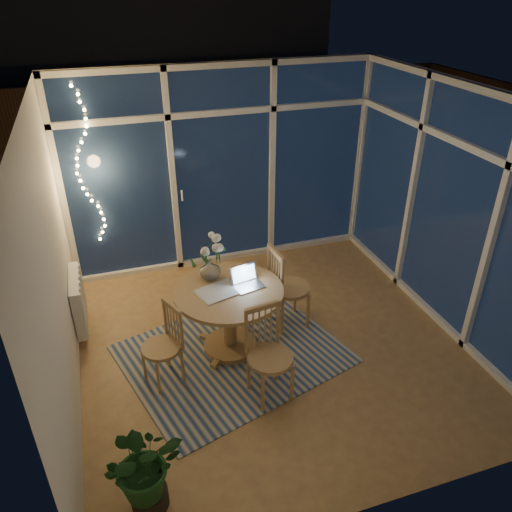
% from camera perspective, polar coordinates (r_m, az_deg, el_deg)
% --- Properties ---
extents(floor, '(4.00, 4.00, 0.00)m').
position_cam_1_polar(floor, '(5.47, 2.05, -10.05)').
color(floor, '#8D623D').
rests_on(floor, ground).
extents(ceiling, '(4.00, 4.00, 0.00)m').
position_cam_1_polar(ceiling, '(4.29, 2.70, 17.59)').
color(ceiling, silver).
rests_on(ceiling, wall_back).
extents(wall_back, '(4.00, 0.04, 2.60)m').
position_cam_1_polar(wall_back, '(6.49, -3.86, 9.94)').
color(wall_back, silver).
rests_on(wall_back, floor).
extents(wall_front, '(4.00, 0.04, 2.60)m').
position_cam_1_polar(wall_front, '(3.29, 14.79, -13.70)').
color(wall_front, silver).
rests_on(wall_front, floor).
extents(wall_left, '(0.04, 4.00, 2.60)m').
position_cam_1_polar(wall_left, '(4.53, -22.15, -1.78)').
color(wall_left, silver).
rests_on(wall_left, floor).
extents(wall_right, '(0.04, 4.00, 2.60)m').
position_cam_1_polar(wall_right, '(5.70, 21.64, 4.86)').
color(wall_right, silver).
rests_on(wall_right, floor).
extents(window_wall_back, '(4.00, 0.10, 2.60)m').
position_cam_1_polar(window_wall_back, '(6.46, -3.77, 9.83)').
color(window_wall_back, white).
rests_on(window_wall_back, floor).
extents(window_wall_right, '(0.10, 4.00, 2.60)m').
position_cam_1_polar(window_wall_right, '(5.67, 21.32, 4.82)').
color(window_wall_right, white).
rests_on(window_wall_right, floor).
extents(radiator, '(0.10, 0.70, 0.58)m').
position_cam_1_polar(radiator, '(5.76, -19.67, -4.81)').
color(radiator, silver).
rests_on(radiator, wall_left).
extents(fairy_lights, '(0.24, 0.10, 1.85)m').
position_cam_1_polar(fairy_lights, '(6.13, -18.91, 9.40)').
color(fairy_lights, '#FFC466').
rests_on(fairy_lights, window_wall_back).
extents(garden_patio, '(12.00, 6.00, 0.10)m').
position_cam_1_polar(garden_patio, '(9.81, -5.27, 8.48)').
color(garden_patio, black).
rests_on(garden_patio, ground).
extents(garden_fence, '(11.00, 0.08, 1.80)m').
position_cam_1_polar(garden_fence, '(9.89, -9.14, 14.27)').
color(garden_fence, '#3C2516').
rests_on(garden_fence, ground).
extents(neighbour_roof, '(7.00, 3.00, 2.20)m').
position_cam_1_polar(neighbour_roof, '(12.62, -10.82, 23.52)').
color(neighbour_roof, '#31353B').
rests_on(neighbour_roof, ground).
extents(garden_shrubs, '(0.90, 0.90, 0.90)m').
position_cam_1_polar(garden_shrubs, '(7.97, -11.87, 6.67)').
color(garden_shrubs, black).
rests_on(garden_shrubs, ground).
extents(rug, '(2.52, 2.23, 0.01)m').
position_cam_1_polar(rug, '(5.35, -2.64, -11.09)').
color(rug, '#B8B096').
rests_on(rug, floor).
extents(dining_table, '(1.36, 1.36, 0.75)m').
position_cam_1_polar(dining_table, '(5.19, -3.04, -7.32)').
color(dining_table, '#9D7146').
rests_on(dining_table, floor).
extents(chair_left, '(0.52, 0.52, 0.85)m').
position_cam_1_polar(chair_left, '(4.87, -10.81, -10.08)').
color(chair_left, '#9D7146').
rests_on(chair_left, floor).
extents(chair_right, '(0.50, 0.50, 1.00)m').
position_cam_1_polar(chair_right, '(5.49, 3.87, -3.45)').
color(chair_right, '#9D7146').
rests_on(chair_right, floor).
extents(chair_front, '(0.49, 0.49, 0.95)m').
position_cam_1_polar(chair_front, '(4.60, 1.66, -11.40)').
color(chair_front, '#9D7146').
rests_on(chair_front, floor).
extents(laptop, '(0.33, 0.30, 0.21)m').
position_cam_1_polar(laptop, '(4.95, -0.85, -2.51)').
color(laptop, silver).
rests_on(laptop, dining_table).
extents(flower_vase, '(0.25, 0.25, 0.21)m').
position_cam_1_polar(flower_vase, '(5.10, -5.28, -1.59)').
color(flower_vase, silver).
rests_on(flower_vase, dining_table).
extents(bowl, '(0.19, 0.19, 0.04)m').
position_cam_1_polar(bowl, '(5.19, -1.14, -2.02)').
color(bowl, white).
rests_on(bowl, dining_table).
extents(newspapers, '(0.42, 0.34, 0.01)m').
position_cam_1_polar(newspapers, '(4.94, -4.19, -4.06)').
color(newspapers, silver).
rests_on(newspapers, dining_table).
extents(phone, '(0.14, 0.10, 0.01)m').
position_cam_1_polar(phone, '(4.96, -2.38, -3.88)').
color(phone, black).
rests_on(phone, dining_table).
extents(potted_plant, '(0.60, 0.54, 0.76)m').
position_cam_1_polar(potted_plant, '(3.99, -12.53, -22.91)').
color(potted_plant, '#1A491D').
rests_on(potted_plant, floor).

